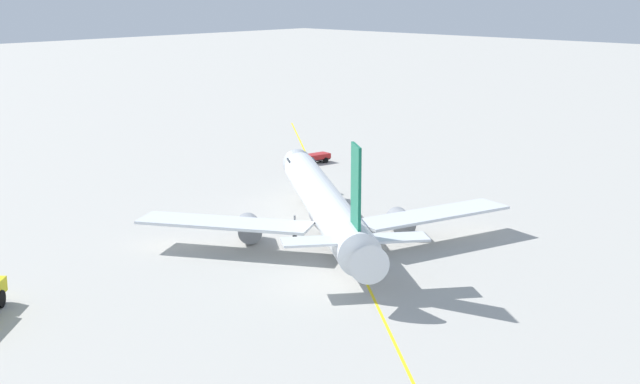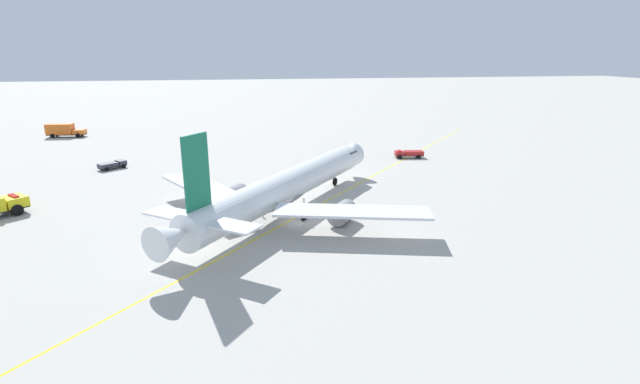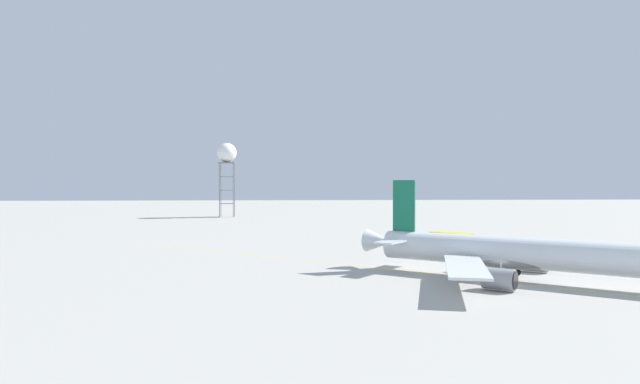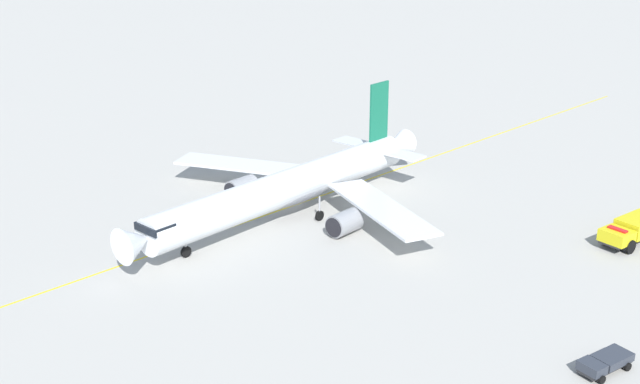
% 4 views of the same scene
% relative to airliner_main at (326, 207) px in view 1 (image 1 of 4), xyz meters
% --- Properties ---
extents(ground_plane, '(600.00, 600.00, 0.00)m').
position_rel_airliner_main_xyz_m(ground_plane, '(0.98, -3.04, -3.18)').
color(ground_plane, '#ADAAA3').
extents(airliner_main, '(30.57, 35.33, 12.10)m').
position_rel_airliner_main_xyz_m(airliner_main, '(0.00, 0.00, 0.00)').
color(airliner_main, silver).
rests_on(airliner_main, ground_plane).
extents(ops_pickup_truck, '(5.48, 2.74, 1.41)m').
position_rel_airliner_main_xyz_m(ops_pickup_truck, '(26.35, 27.07, -2.37)').
color(ops_pickup_truck, '#232326').
rests_on(ops_pickup_truck, ground_plane).
extents(taxiway_centreline, '(98.93, 114.36, 0.01)m').
position_rel_airliner_main_xyz_m(taxiway_centreline, '(1.40, -1.38, -3.17)').
color(taxiway_centreline, yellow).
rests_on(taxiway_centreline, ground_plane).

